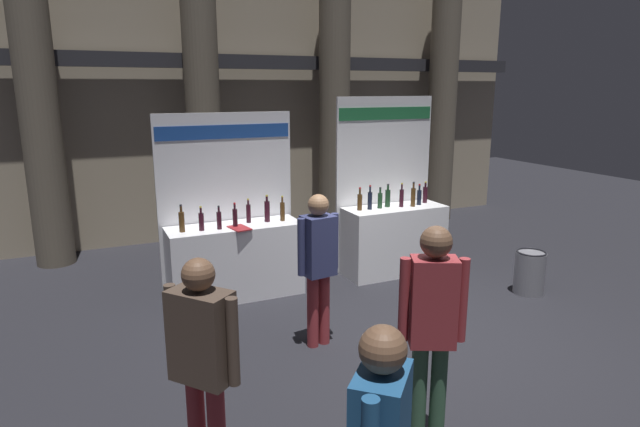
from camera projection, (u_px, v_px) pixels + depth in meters
ground_plane at (417, 342)px, 5.88m from camera, size 24.00×24.00×0.00m
hall_colonnade at (263, 82)px, 9.76m from camera, size 11.06×1.09×5.75m
exhibitor_booth_0 at (234, 252)px, 7.08m from camera, size 1.83×0.72×2.41m
exhibitor_booth_1 at (392, 231)px, 7.99m from camera, size 1.59×0.66×2.60m
trash_bin at (530, 272)px, 7.21m from camera, size 0.40×0.40×0.59m
visitor_0 at (203, 353)px, 3.58m from camera, size 0.45×0.48×1.66m
visitor_1 at (432, 320)px, 3.96m from camera, size 0.46×0.34×1.77m
visitor_2 at (318, 258)px, 5.60m from camera, size 0.49×0.30×1.66m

